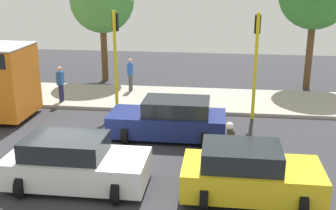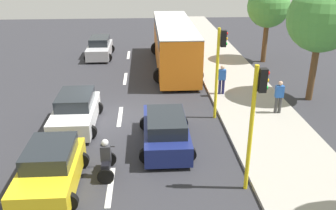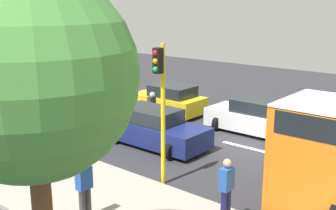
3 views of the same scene
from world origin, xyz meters
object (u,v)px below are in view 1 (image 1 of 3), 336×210
car_yellow_cab (249,174)px  pedestrian_near_signal (61,83)px  car_dark_blue (169,120)px  pedestrian_by_tree (130,74)px  traffic_light_midblock (115,48)px  street_tree_north (102,1)px  car_white (75,163)px  traffic_light_corner (256,51)px  motorcycle (226,148)px

car_yellow_cab → pedestrian_near_signal: pedestrian_near_signal is taller
car_dark_blue → pedestrian_by_tree: pedestrian_by_tree is taller
car_dark_blue → pedestrian_by_tree: size_ratio=2.58×
traffic_light_midblock → street_tree_north: 6.25m
car_dark_blue → car_white: 4.73m
car_yellow_cab → traffic_light_corner: traffic_light_corner is taller
motorcycle → street_tree_north: street_tree_north is taller
car_yellow_cab → street_tree_north: (12.55, 7.54, 3.79)m
pedestrian_by_tree → traffic_light_midblock: (-3.12, -0.07, 1.87)m
traffic_light_midblock → street_tree_north: (5.66, 2.12, 1.57)m
car_dark_blue → car_white: bearing=151.4°
street_tree_north → traffic_light_corner: bearing=-125.0°
car_yellow_cab → pedestrian_near_signal: size_ratio=2.26×
car_yellow_cab → motorcycle: (1.88, 0.61, -0.07)m
car_yellow_cab → pedestrian_by_tree: 11.42m
pedestrian_by_tree → street_tree_north: size_ratio=0.27×
street_tree_north → car_yellow_cab: bearing=-149.0°
car_white → motorcycle: (1.85, -4.39, -0.07)m
traffic_light_corner → pedestrian_near_signal: bearing=84.8°
car_white → pedestrian_by_tree: bearing=2.8°
traffic_light_corner → car_white: bearing=141.1°
car_yellow_cab → pedestrian_by_tree: pedestrian_by_tree is taller
car_dark_blue → pedestrian_by_tree: (5.82, 2.75, 0.35)m
traffic_light_corner → car_dark_blue: bearing=129.6°
traffic_light_corner → street_tree_north: 9.98m
car_yellow_cab → pedestrian_near_signal: (7.70, 8.34, 0.35)m
car_white → traffic_light_midblock: size_ratio=0.91×
pedestrian_near_signal → traffic_light_corner: bearing=-95.2°
car_yellow_cab → street_tree_north: size_ratio=0.61×
car_dark_blue → pedestrian_by_tree: bearing=25.2°
car_dark_blue → motorcycle: (-2.30, -2.13, -0.07)m
traffic_light_corner → street_tree_north: street_tree_north is taller
motorcycle → car_dark_blue: bearing=42.9°
car_white → car_yellow_cab: (-0.03, -5.01, -0.00)m
car_white → car_dark_blue: bearing=-28.6°
car_yellow_cab → street_tree_north: 15.12m
car_dark_blue → motorcycle: motorcycle is taller
car_white → car_yellow_cab: bearing=-90.3°
car_white → pedestrian_near_signal: 8.37m
car_dark_blue → street_tree_north: size_ratio=0.69×
traffic_light_corner → car_yellow_cab: bearing=175.6°
pedestrian_near_signal → pedestrian_by_tree: same height
traffic_light_corner → traffic_light_midblock: 5.95m
pedestrian_by_tree → street_tree_north: (2.54, 2.05, 3.44)m
car_dark_blue → pedestrian_by_tree: 6.45m
motorcycle → traffic_light_corner: traffic_light_corner is taller
pedestrian_by_tree → traffic_light_corner: 7.03m
motorcycle → traffic_light_midblock: (5.01, 4.81, 2.29)m
traffic_light_corner → traffic_light_midblock: size_ratio=1.00×
pedestrian_by_tree → traffic_light_corner: bearing=-117.4°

